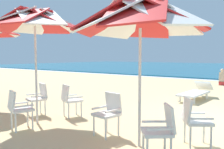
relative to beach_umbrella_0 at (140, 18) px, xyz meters
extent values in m
cylinder|color=silver|center=(0.00, 0.00, -1.21)|extent=(0.05, 0.05, 2.09)
cube|color=red|center=(0.53, 0.22, 0.02)|extent=(1.29, 1.26, 0.60)
cube|color=white|center=(0.22, 0.53, 0.02)|extent=(1.24, 1.34, 0.60)
cube|color=red|center=(-0.22, 0.53, 0.02)|extent=(1.26, 1.29, 0.60)
cube|color=white|center=(-0.53, 0.22, 0.02)|extent=(1.34, 1.24, 0.60)
cube|color=red|center=(-0.53, -0.22, 0.02)|extent=(1.29, 1.26, 0.60)
cube|color=white|center=(-0.22, -0.53, 0.02)|extent=(1.24, 1.34, 0.60)
cube|color=red|center=(0.22, -0.53, 0.02)|extent=(1.26, 1.29, 0.60)
cube|color=white|center=(0.53, -0.22, 0.02)|extent=(1.34, 1.24, 0.60)
cube|color=white|center=(0.50, -0.33, -1.82)|extent=(0.62, 0.62, 0.05)
cube|color=white|center=(0.65, -0.21, -1.59)|extent=(0.34, 0.39, 0.40)
cube|color=white|center=(0.62, -0.49, -1.71)|extent=(0.33, 0.28, 0.03)
cube|color=white|center=(0.37, -0.17, -1.71)|extent=(0.33, 0.28, 0.03)
cylinder|color=white|center=(0.25, -0.30, -2.05)|extent=(0.04, 0.04, 0.41)
cylinder|color=white|center=(0.52, -0.08, -2.05)|extent=(0.04, 0.04, 0.41)
cube|color=white|center=(0.83, 0.63, -1.82)|extent=(0.61, 0.61, 0.05)
cube|color=white|center=(0.66, 0.52, -1.59)|extent=(0.32, 0.40, 0.40)
cube|color=white|center=(0.71, 0.79, -1.71)|extent=(0.35, 0.26, 0.03)
cube|color=white|center=(0.94, 0.47, -1.71)|extent=(0.35, 0.26, 0.03)
cylinder|color=white|center=(0.87, 0.88, -2.05)|extent=(0.04, 0.04, 0.41)
cylinder|color=white|center=(1.07, 0.59, -2.05)|extent=(0.04, 0.04, 0.41)
cylinder|color=white|center=(0.58, 0.67, -2.05)|extent=(0.04, 0.04, 0.41)
cylinder|color=white|center=(0.79, 0.39, -2.05)|extent=(0.04, 0.04, 0.41)
cube|color=white|center=(-0.81, 0.08, -1.82)|extent=(0.51, 0.51, 0.05)
cube|color=white|center=(-0.78, 0.28, -1.59)|extent=(0.43, 0.16, 0.40)
cube|color=white|center=(-0.62, 0.05, -1.71)|extent=(0.11, 0.40, 0.03)
cube|color=white|center=(-1.01, 0.11, -1.71)|extent=(0.11, 0.40, 0.03)
cylinder|color=white|center=(-0.67, -0.12, -2.05)|extent=(0.04, 0.04, 0.41)
cylinder|color=white|center=(-1.02, -0.06, -2.05)|extent=(0.04, 0.04, 0.41)
cylinder|color=white|center=(-0.61, 0.22, -2.05)|extent=(0.04, 0.04, 0.41)
cylinder|color=white|center=(-0.96, 0.28, -2.05)|extent=(0.04, 0.04, 0.41)
cylinder|color=silver|center=(-2.71, -0.19, -1.10)|extent=(0.05, 0.05, 2.31)
cube|color=red|center=(-2.22, 0.01, 0.19)|extent=(1.22, 1.17, 0.49)
cube|color=white|center=(-2.51, 0.30, 0.19)|extent=(1.16, 1.25, 0.49)
cube|color=red|center=(-2.92, 0.30, 0.19)|extent=(1.17, 1.22, 0.49)
cube|color=white|center=(-3.20, 0.01, 0.19)|extent=(1.25, 1.16, 0.49)
cube|color=red|center=(-3.20, -0.39, 0.19)|extent=(1.22, 1.17, 0.49)
cube|color=white|center=(-2.92, -0.68, 0.19)|extent=(1.16, 1.25, 0.49)
cube|color=red|center=(-2.51, -0.68, 0.19)|extent=(1.17, 1.22, 0.49)
cube|color=white|center=(-2.22, -0.39, 0.19)|extent=(1.25, 1.16, 0.49)
sphere|color=silver|center=(-2.71, -0.19, 0.47)|extent=(0.08, 0.08, 0.08)
cube|color=white|center=(-2.57, -0.68, -1.82)|extent=(0.55, 0.55, 0.05)
cube|color=white|center=(-2.63, -0.88, -1.59)|extent=(0.43, 0.21, 0.40)
cube|color=white|center=(-2.76, -0.63, -1.71)|extent=(0.15, 0.39, 0.03)
cube|color=white|center=(-2.38, -0.74, -1.71)|extent=(0.15, 0.39, 0.03)
cylinder|color=white|center=(-2.69, -0.47, -2.05)|extent=(0.04, 0.04, 0.41)
cylinder|color=white|center=(-2.35, -0.57, -2.05)|extent=(0.04, 0.04, 0.41)
cylinder|color=white|center=(-2.79, -0.80, -2.05)|extent=(0.04, 0.04, 0.41)
cylinder|color=white|center=(-2.46, -0.90, -2.05)|extent=(0.04, 0.04, 0.41)
cube|color=white|center=(-2.47, 0.75, -1.82)|extent=(0.57, 0.57, 0.05)
cube|color=white|center=(-2.55, 0.56, -1.59)|extent=(0.42, 0.25, 0.40)
cube|color=white|center=(-2.66, 0.83, -1.71)|extent=(0.19, 0.38, 0.03)
cube|color=white|center=(-2.29, 0.67, -1.71)|extent=(0.19, 0.38, 0.03)
cylinder|color=white|center=(-2.57, 0.98, -2.05)|extent=(0.04, 0.04, 0.41)
cylinder|color=white|center=(-2.24, 0.84, -2.05)|extent=(0.04, 0.04, 0.41)
cylinder|color=white|center=(-2.70, 0.65, -2.05)|extent=(0.04, 0.04, 0.41)
cylinder|color=white|center=(-2.38, 0.52, -2.05)|extent=(0.04, 0.04, 0.41)
cube|color=white|center=(-3.39, 0.28, -1.82)|extent=(0.54, 0.54, 0.05)
cube|color=white|center=(-3.33, 0.47, -1.59)|extent=(0.43, 0.21, 0.40)
cube|color=white|center=(-3.19, 0.22, -1.71)|extent=(0.15, 0.39, 0.03)
cube|color=white|center=(-3.58, 0.33, -1.71)|extent=(0.15, 0.39, 0.03)
cylinder|color=white|center=(-3.27, 0.06, -2.05)|extent=(0.04, 0.04, 0.41)
cylinder|color=white|center=(-3.60, 0.16, -2.05)|extent=(0.04, 0.04, 0.41)
cylinder|color=white|center=(-3.17, 0.40, -2.05)|extent=(0.04, 0.04, 0.41)
cylinder|color=white|center=(-3.51, 0.50, -2.05)|extent=(0.04, 0.04, 0.41)
cube|color=white|center=(-5.08, 0.30, 0.22)|extent=(1.13, 1.18, 0.49)
cube|color=white|center=(-0.64, 5.04, -2.01)|extent=(0.73, 1.73, 0.06)
cube|color=white|center=(-0.58, 6.09, -1.82)|extent=(0.63, 0.51, 0.36)
cube|color=white|center=(-0.42, 4.39, -2.15)|extent=(0.06, 0.06, 0.22)
cube|color=white|center=(-0.93, 4.42, -2.15)|extent=(0.06, 0.06, 0.22)
cube|color=white|center=(-0.35, 5.66, -2.15)|extent=(0.06, 0.06, 0.22)
cube|color=white|center=(-0.86, 5.69, -2.15)|extent=(0.06, 0.06, 0.22)
cube|color=red|center=(-0.82, 10.49, -2.16)|extent=(0.30, 0.24, 0.20)
cube|color=beige|center=(-0.82, 10.47, -1.80)|extent=(0.30, 0.25, 0.54)
sphere|color=beige|center=(-0.82, 10.46, -1.44)|extent=(0.20, 0.20, 0.20)
cube|color=beige|center=(-0.82, 10.89, -2.19)|extent=(0.26, 0.76, 0.14)
camera|label=1|loc=(2.08, -3.61, -0.65)|focal=38.08mm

